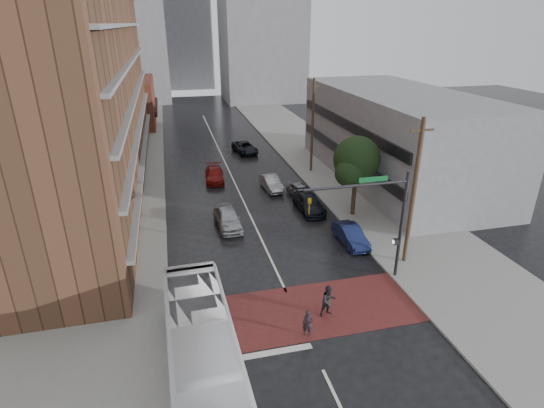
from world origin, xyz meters
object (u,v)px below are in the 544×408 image
car_travel_b (271,183)px  car_parked_far (301,191)px  pedestrian_b (329,301)px  car_parked_mid (309,203)px  car_travel_a (228,218)px  suv_travel (245,147)px  car_travel_c (214,175)px  transit_bus (204,360)px  car_parked_near (351,235)px  pedestrian_a (308,324)px

car_travel_b → car_parked_far: (2.20, -2.58, -0.02)m
pedestrian_b → car_parked_mid: (3.50, 13.98, -0.25)m
pedestrian_b → car_parked_far: 17.59m
car_travel_a → suv_travel: 21.31m
suv_travel → car_parked_far: (2.40, -15.93, -0.03)m
suv_travel → car_parked_mid: 19.26m
car_travel_a → car_travel_c: bearing=86.1°
car_travel_a → car_parked_far: car_travel_a is taller
transit_bus → car_parked_mid: transit_bus is taller
car_parked_mid → car_parked_near: bearing=-81.7°
transit_bus → car_travel_a: transit_bus is taller
transit_bus → car_parked_far: size_ratio=3.23×
car_travel_c → car_travel_a: bearing=-87.0°
car_travel_b → car_parked_far: 3.39m
pedestrian_a → car_parked_far: size_ratio=0.40×
car_travel_a → suv_travel: car_travel_a is taller
transit_bus → pedestrian_a: transit_bus is taller
transit_bus → car_travel_b: (8.73, 23.51, -1.05)m
car_parked_near → suv_travel: bearing=96.2°
pedestrian_a → car_parked_far: (5.40, 18.55, -0.11)m
transit_bus → car_travel_b: 25.10m
car_travel_a → car_travel_b: 9.08m
pedestrian_a → suv_travel: bearing=107.1°
car_travel_a → car_travel_c: size_ratio=1.00×
car_parked_far → pedestrian_b: bearing=-112.9°
car_parked_mid → transit_bus: bearing=-122.5°
transit_bus → pedestrian_a: bearing=21.8°
suv_travel → car_parked_near: 25.80m
transit_bus → car_parked_mid: size_ratio=2.61×
pedestrian_a → car_travel_c: 25.05m
pedestrian_a → pedestrian_b: 2.16m
transit_bus → car_travel_b: size_ratio=3.02×
car_travel_c → car_parked_far: size_ratio=1.21×
car_travel_b → car_parked_mid: 6.11m
car_travel_b → car_parked_far: car_travel_b is taller
car_travel_a → car_parked_far: (7.58, 4.74, -0.14)m
pedestrian_a → suv_travel: size_ratio=0.31×
transit_bus → suv_travel: (8.53, 36.87, -1.04)m
transit_bus → pedestrian_b: transit_bus is taller
pedestrian_a → car_travel_a: (-2.18, 13.82, 0.03)m
pedestrian_b → car_parked_near: (4.60, 7.53, -0.26)m
car_parked_mid → car_parked_far: bearing=84.4°
pedestrian_b → car_travel_b: pedestrian_b is taller
pedestrian_a → car_parked_mid: size_ratio=0.32×
car_parked_far → pedestrian_a: bearing=-116.8°
pedestrian_a → car_travel_a: car_travel_a is taller
pedestrian_b → car_parked_near: 8.83m
car_travel_b → car_parked_far: bearing=-53.6°
car_travel_a → car_travel_c: 11.16m
pedestrian_b → suv_travel: size_ratio=0.38×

